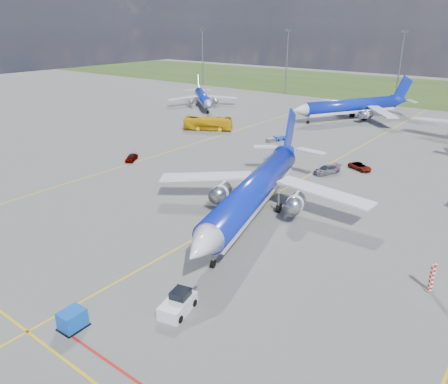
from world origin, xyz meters
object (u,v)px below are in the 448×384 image
Objects in this scene: pushback_tug at (178,304)px; service_car_c at (327,170)px; service_car_b at (360,167)px; main_airliner at (254,216)px; uld_container at (72,319)px; baggage_tug_c at (276,139)px; bg_jet_nnw at (350,120)px; bg_jet_nw at (203,107)px; apron_bus at (208,123)px; service_car_a at (131,157)px; warning_post at (432,277)px.

pushback_tug is 45.32m from service_car_c.
main_airliner is at bearing -163.31° from service_car_b.
baggage_tug_c is at bearing 104.48° from uld_container.
main_airliner is at bearing -48.77° from bg_jet_nnw.
main_airliner is 22.70m from pushback_tug.
main_airliner is (59.30, -59.30, 0.00)m from bg_jet_nw.
main_airliner is 41.82m from baggage_tug_c.
bg_jet_nw reaches higher than uld_container.
apron_bus reaches higher than pushback_tug.
bg_jet_nnw is 3.41× the size of apron_bus.
pushback_tug reaches higher than service_car_a.
uld_container reaches higher than service_car_c.
service_car_a is 0.88× the size of service_car_b.
main_airliner is at bearing -40.96° from service_car_a.
bg_jet_nnw is 8.39× the size of baggage_tug_c.
baggage_tug_c is (-42.99, 41.25, -1.00)m from warning_post.
bg_jet_nnw is 40.59m from apron_bus.
uld_container is 0.44× the size of baggage_tug_c.
baggage_tug_c is (40.19, -22.10, 0.50)m from bg_jet_nw.
service_car_b is at bearing 79.52° from pushback_tug.
service_car_c is 23.71m from baggage_tug_c.
main_airliner reaches higher than warning_post.
service_car_a is (-39.48, 28.82, -0.09)m from pushback_tug.
service_car_c is at bearing -3.24° from service_car_a.
pushback_tug is 0.48× the size of apron_bus.
apron_bus is at bearing -95.55° from bg_jet_nnw.
pushback_tug is 1.18× the size of baggage_tug_c.
baggage_tug_c is (-19.03, 14.14, -0.26)m from service_car_c.
pushback_tug is 48.88m from service_car_a.
warning_post is at bearing -40.02° from service_car_a.
main_airliner is (15.03, -69.32, 0.00)m from bg_jet_nnw.
pushback_tug is (21.25, -91.14, 0.77)m from bg_jet_nnw.
pushback_tug is at bearing -89.99° from main_airliner.
service_car_a is 33.35m from baggage_tug_c.
service_car_b is 24.44m from baggage_tug_c.
pushback_tug reaches higher than service_car_c.
warning_post is at bearing -124.22° from service_car_b.
baggage_tug_c is at bearing 136.18° from warning_post.
baggage_tug_c is at bearing 35.82° from service_car_a.
uld_container is at bearing -140.55° from pushback_tug.
main_airliner is 7.55× the size of pushback_tug.
bg_jet_nw is (-83.18, 63.35, -1.50)m from warning_post.
bg_jet_nnw is at bearing 44.63° from service_car_a.
uld_container is (0.55, -29.25, 0.85)m from main_airliner.
service_car_b is at bearing -2.35° from baggage_tug_c.
warning_post is at bearing -25.71° from baggage_tug_c.
apron_bus is at bearing 104.37° from service_car_b.
service_car_b is 6.81m from service_car_c.
main_airliner is at bearing -44.71° from baggage_tug_c.
bg_jet_nw is 70.14m from service_car_b.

